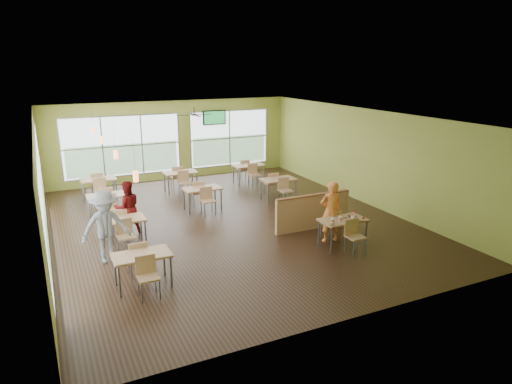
# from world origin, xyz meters

# --- Properties ---
(room) EXTENTS (12.00, 12.04, 3.20)m
(room) POSITION_xyz_m (0.00, 0.00, 1.60)
(room) COLOR black
(room) RESTS_ON ground
(window_bays) EXTENTS (9.24, 10.24, 2.38)m
(window_bays) POSITION_xyz_m (-2.65, 3.08, 1.48)
(window_bays) COLOR white
(window_bays) RESTS_ON room
(main_table) EXTENTS (1.22, 1.52, 0.87)m
(main_table) POSITION_xyz_m (2.00, -3.00, 0.63)
(main_table) COLOR tan
(main_table) RESTS_ON floor
(half_wall_divider) EXTENTS (2.40, 0.14, 1.04)m
(half_wall_divider) POSITION_xyz_m (2.00, -1.55, 0.52)
(half_wall_divider) COLOR tan
(half_wall_divider) RESTS_ON floor
(dining_tables) EXTENTS (6.92, 8.72, 0.87)m
(dining_tables) POSITION_xyz_m (-1.05, 1.71, 0.63)
(dining_tables) COLOR tan
(dining_tables) RESTS_ON floor
(pendant_lights) EXTENTS (0.11, 7.31, 0.86)m
(pendant_lights) POSITION_xyz_m (-3.20, 0.68, 2.45)
(pendant_lights) COLOR #2D2119
(pendant_lights) RESTS_ON ceiling
(ceiling_fan) EXTENTS (1.25, 1.25, 0.29)m
(ceiling_fan) POSITION_xyz_m (-0.00, 3.00, 2.95)
(ceiling_fan) COLOR #2D2119
(ceiling_fan) RESTS_ON ceiling
(tv_backwall) EXTENTS (1.00, 0.07, 0.60)m
(tv_backwall) POSITION_xyz_m (1.80, 5.90, 2.45)
(tv_backwall) COLOR black
(tv_backwall) RESTS_ON wall_back
(man_plaid) EXTENTS (0.68, 0.51, 1.68)m
(man_plaid) POSITION_xyz_m (1.91, -2.57, 0.84)
(man_plaid) COLOR #FF4F1C
(man_plaid) RESTS_ON floor
(patron_maroon) EXTENTS (0.75, 0.59, 1.52)m
(patron_maroon) POSITION_xyz_m (-2.88, 0.38, 0.76)
(patron_maroon) COLOR #5F0E0D
(patron_maroon) RESTS_ON floor
(patron_grey) EXTENTS (1.22, 0.78, 1.78)m
(patron_grey) POSITION_xyz_m (-3.69, -1.33, 0.89)
(patron_grey) COLOR slate
(patron_grey) RESTS_ON floor
(cup_blue) EXTENTS (0.09, 0.09, 0.34)m
(cup_blue) POSITION_xyz_m (1.59, -3.12, 0.82)
(cup_blue) COLOR white
(cup_blue) RESTS_ON main_table
(cup_yellow) EXTENTS (0.09, 0.09, 0.33)m
(cup_yellow) POSITION_xyz_m (1.85, -3.07, 0.82)
(cup_yellow) COLOR white
(cup_yellow) RESTS_ON main_table
(cup_red_near) EXTENTS (0.10, 0.10, 0.35)m
(cup_red_near) POSITION_xyz_m (2.14, -3.22, 0.82)
(cup_red_near) COLOR white
(cup_red_near) RESTS_ON main_table
(cup_red_far) EXTENTS (0.08, 0.08, 0.30)m
(cup_red_far) POSITION_xyz_m (2.22, -3.16, 0.81)
(cup_red_far) COLOR white
(cup_red_far) RESTS_ON main_table
(food_basket) EXTENTS (0.23, 0.23, 0.05)m
(food_basket) POSITION_xyz_m (2.34, -2.92, 0.78)
(food_basket) COLOR black
(food_basket) RESTS_ON main_table
(ketchup_cup) EXTENTS (0.07, 0.07, 0.03)m
(ketchup_cup) POSITION_xyz_m (2.51, -3.19, 0.76)
(ketchup_cup) COLOR maroon
(ketchup_cup) RESTS_ON main_table
(wrapper_left) EXTENTS (0.15, 0.14, 0.04)m
(wrapper_left) POSITION_xyz_m (1.49, -3.22, 0.77)
(wrapper_left) COLOR tan
(wrapper_left) RESTS_ON main_table
(wrapper_mid) EXTENTS (0.21, 0.19, 0.04)m
(wrapper_mid) POSITION_xyz_m (2.09, -2.90, 0.77)
(wrapper_mid) COLOR tan
(wrapper_mid) RESTS_ON main_table
(wrapper_right) EXTENTS (0.16, 0.14, 0.04)m
(wrapper_right) POSITION_xyz_m (2.30, -3.30, 0.77)
(wrapper_right) COLOR tan
(wrapper_right) RESTS_ON main_table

